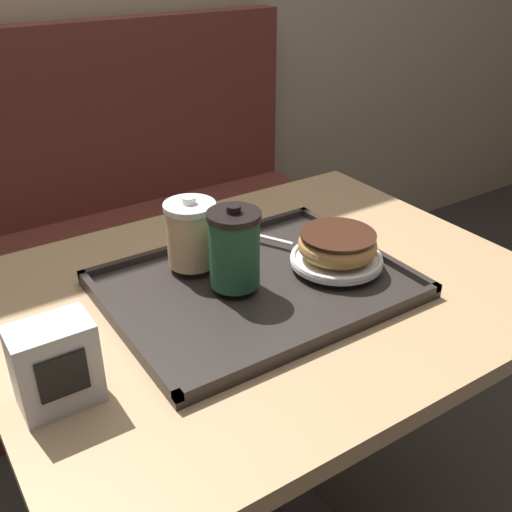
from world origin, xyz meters
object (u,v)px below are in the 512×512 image
(coffee_cup_front, at_px, (236,249))
(napkin_dispenser, at_px, (55,365))
(coffee_cup_rear, at_px, (191,233))
(donut_chocolate_glazed, at_px, (337,244))
(spoon, at_px, (243,231))

(coffee_cup_front, height_order, napkin_dispenser, coffee_cup_front)
(coffee_cup_rear, bearing_deg, donut_chocolate_glazed, -32.89)
(coffee_cup_rear, height_order, napkin_dispenser, coffee_cup_rear)
(coffee_cup_front, xyz_separation_m, donut_chocolate_glazed, (0.18, -0.03, -0.03))
(coffee_cup_front, distance_m, donut_chocolate_glazed, 0.18)
(napkin_dispenser, bearing_deg, coffee_cup_rear, 33.10)
(coffee_cup_rear, distance_m, donut_chocolate_glazed, 0.24)
(spoon, bearing_deg, napkin_dispenser, 91.35)
(coffee_cup_front, distance_m, coffee_cup_rear, 0.10)
(coffee_cup_front, xyz_separation_m, napkin_dispenser, (-0.31, -0.09, -0.03))
(coffee_cup_rear, distance_m, spoon, 0.15)
(donut_chocolate_glazed, height_order, spoon, donut_chocolate_glazed)
(coffee_cup_rear, height_order, spoon, coffee_cup_rear)
(coffee_cup_rear, distance_m, napkin_dispenser, 0.34)
(coffee_cup_rear, xyz_separation_m, spoon, (0.13, 0.05, -0.05))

